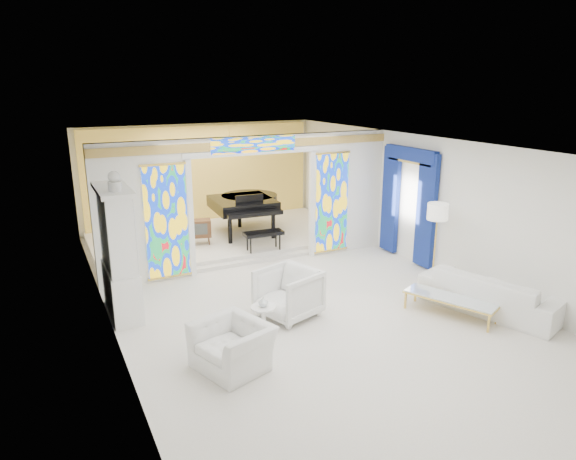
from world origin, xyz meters
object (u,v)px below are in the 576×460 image
grand_piano (246,203)px  tv_console (200,228)px  china_cabinet (119,254)px  coffee_table (450,299)px  sofa (490,292)px  armchair_left (232,346)px  armchair_right (288,293)px

grand_piano → tv_console: grand_piano is taller
china_cabinet → coffee_table: (5.32, -2.79, -0.83)m
sofa → armchair_left: bearing=68.8°
sofa → grand_piano: 6.82m
tv_console → armchair_left: bearing=-88.6°
grand_piano → tv_console: bearing=-157.5°
sofa → tv_console: bearing=14.5°
armchair_right → china_cabinet: bearing=-136.7°
china_cabinet → sofa: china_cabinet is taller
armchair_right → sofa: 3.79m
armchair_left → coffee_table: armchair_left is taller
armchair_right → grand_piano: (1.20, 4.93, 0.53)m
armchair_left → tv_console: (1.25, 5.62, 0.24)m
armchair_right → grand_piano: size_ratio=0.33×
armchair_left → sofa: size_ratio=0.43×
sofa → china_cabinet: bearing=46.4°
coffee_table → grand_piano: grand_piano is taller
coffee_table → china_cabinet: bearing=152.4°
tv_console → grand_piano: bearing=32.8°
armchair_left → coffee_table: bearing=69.6°
armchair_right → tv_console: 4.44m
china_cabinet → tv_console: 3.85m
armchair_right → armchair_left: bearing=-69.8°
armchair_left → tv_console: 5.77m
coffee_table → grand_piano: (-1.45, 6.25, 0.64)m
sofa → tv_console: 7.00m
china_cabinet → coffee_table: size_ratio=1.58×
armchair_left → coffee_table: (4.18, -0.12, -0.01)m
armchair_right → coffee_table: bearing=45.7°
armchair_right → grand_piano: grand_piano is taller
coffee_table → tv_console: 6.45m
grand_piano → coffee_table: bearing=-73.3°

